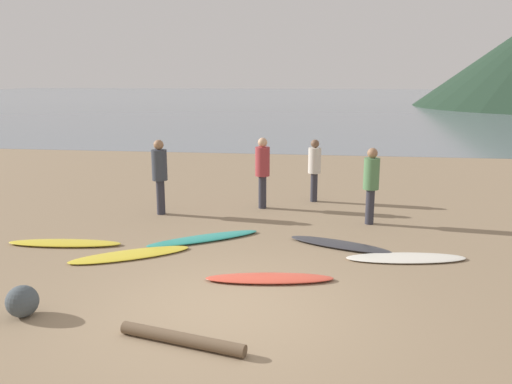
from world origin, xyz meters
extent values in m
cube|color=#8C7559|center=(0.00, 10.00, -0.10)|extent=(120.00, 120.00, 0.20)
cube|color=slate|center=(0.00, 64.96, 0.00)|extent=(140.00, 100.00, 0.01)
ellipsoid|color=yellow|center=(-3.68, 2.42, 0.04)|extent=(2.29, 0.67, 0.08)
ellipsoid|color=yellow|center=(-2.15, 1.95, 0.03)|extent=(2.20, 1.63, 0.06)
ellipsoid|color=teal|center=(-1.02, 3.08, 0.04)|extent=(2.24, 1.70, 0.08)
ellipsoid|color=#D84C38|center=(0.53, 1.12, 0.04)|extent=(2.14, 0.74, 0.08)
ellipsoid|color=#333338|center=(1.70, 3.04, 0.04)|extent=(2.10, 1.20, 0.09)
ellipsoid|color=silver|center=(2.89, 2.45, 0.03)|extent=(2.25, 0.88, 0.06)
cylinder|color=#2D2D38|center=(1.10, 6.74, 0.38)|extent=(0.18, 0.18, 0.76)
cylinder|color=beige|center=(1.10, 6.74, 1.10)|extent=(0.33, 0.33, 0.66)
sphere|color=brown|center=(1.10, 6.74, 1.54)|extent=(0.22, 0.22, 0.22)
cylinder|color=#2D2D38|center=(-2.50, 4.95, 0.42)|extent=(0.20, 0.20, 0.83)
cylinder|color=#333842|center=(-2.50, 4.95, 1.20)|extent=(0.36, 0.36, 0.73)
sphere|color=#936B4C|center=(-2.50, 4.95, 1.68)|extent=(0.24, 0.24, 0.24)
cylinder|color=#2D2D38|center=(2.40, 4.75, 0.40)|extent=(0.19, 0.19, 0.80)
cylinder|color=#4C7A4C|center=(2.40, 4.75, 1.15)|extent=(0.35, 0.35, 0.70)
sphere|color=#936B4C|center=(2.40, 4.75, 1.61)|extent=(0.23, 0.23, 0.23)
cylinder|color=#2D2D38|center=(-0.16, 5.86, 0.41)|extent=(0.20, 0.20, 0.83)
cylinder|color=#9E3338|center=(-0.16, 5.86, 1.18)|extent=(0.36, 0.36, 0.72)
sphere|color=tan|center=(-0.16, 5.86, 1.66)|extent=(0.23, 0.23, 0.23)
cylinder|color=brown|center=(-0.33, -1.10, 0.08)|extent=(1.69, 0.56, 0.16)
sphere|color=#434C51|center=(-2.73, -0.62, 0.22)|extent=(0.45, 0.45, 0.45)
camera|label=1|loc=(1.38, -6.91, 3.30)|focal=36.97mm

